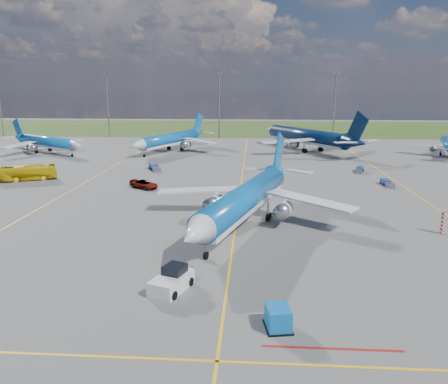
# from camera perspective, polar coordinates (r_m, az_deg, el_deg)

# --- Properties ---
(ground) EXTENTS (400.00, 400.00, 0.00)m
(ground) POSITION_cam_1_polar(r_m,az_deg,el_deg) (49.20, 1.02, -7.83)
(ground) COLOR #5C5C59
(ground) RESTS_ON ground
(grass_strip) EXTENTS (400.00, 80.00, 0.01)m
(grass_strip) POSITION_cam_1_polar(r_m,az_deg,el_deg) (196.57, 3.23, 8.37)
(grass_strip) COLOR #2D4719
(grass_strip) RESTS_ON ground
(taxiway_lines) EXTENTS (60.25, 160.00, 0.02)m
(taxiway_lines) POSITION_cam_1_polar(r_m,az_deg,el_deg) (75.64, 2.20, -0.13)
(taxiway_lines) COLOR yellow
(taxiway_lines) RESTS_ON ground
(floodlight_masts) EXTENTS (202.20, 0.50, 22.70)m
(floodlight_masts) POSITION_cam_1_polar(r_m,az_deg,el_deg) (156.02, 6.85, 11.55)
(floodlight_masts) COLOR slate
(floodlight_masts) RESTS_ON ground
(warning_post) EXTENTS (0.50, 0.50, 3.00)m
(warning_post) POSITION_cam_1_polar(r_m,az_deg,el_deg) (61.04, 26.67, -3.54)
(warning_post) COLOR red
(warning_post) RESTS_ON ground
(bg_jet_nw) EXTENTS (42.04, 39.58, 8.79)m
(bg_jet_nw) POSITION_cam_1_polar(r_m,az_deg,el_deg) (130.98, -22.00, 4.75)
(bg_jet_nw) COLOR #0B5BA3
(bg_jet_nw) RESTS_ON ground
(bg_jet_nnw) EXTENTS (40.47, 45.19, 9.73)m
(bg_jet_nnw) POSITION_cam_1_polar(r_m,az_deg,el_deg) (125.78, -6.98, 5.32)
(bg_jet_nnw) COLOR #0B5BA3
(bg_jet_nnw) RESTS_ON ground
(bg_jet_n) EXTENTS (53.17, 56.78, 11.89)m
(bg_jet_n) POSITION_cam_1_polar(r_m,az_deg,el_deg) (127.80, 10.64, 5.31)
(bg_jet_n) COLOR #071C3D
(bg_jet_n) RESTS_ON ground
(bg_jet_ne) EXTENTS (31.52, 36.26, 8.02)m
(bg_jet_ne) POSITION_cam_1_polar(r_m,az_deg,el_deg) (132.81, 27.16, 4.35)
(bg_jet_ne) COLOR #0B5BA3
(bg_jet_ne) RESTS_ON ground
(main_airliner) EXTENTS (40.80, 46.98, 10.41)m
(main_airliner) POSITION_cam_1_polar(r_m,az_deg,el_deg) (58.90, 2.82, -4.18)
(main_airliner) COLOR #0B5BA3
(main_airliner) RESTS_ON ground
(pushback_tug) EXTENTS (3.81, 6.45, 2.17)m
(pushback_tug) POSITION_cam_1_polar(r_m,az_deg,el_deg) (40.62, -6.78, -11.41)
(pushback_tug) COLOR silver
(pushback_tug) RESTS_ON ground
(uld_container) EXTENTS (2.09, 2.45, 1.75)m
(uld_container) POSITION_cam_1_polar(r_m,az_deg,el_deg) (34.79, 7.09, -15.98)
(uld_container) COLOR #0D64B6
(uld_container) RESTS_ON ground
(apron_bus) EXTENTS (10.77, 6.75, 2.98)m
(apron_bus) POSITION_cam_1_polar(r_m,az_deg,el_deg) (93.88, -24.28, 2.30)
(apron_bus) COLOR gold
(apron_bus) RESTS_ON ground
(service_car_a) EXTENTS (3.24, 3.98, 1.28)m
(service_car_a) POSITION_cam_1_polar(r_m,az_deg,el_deg) (82.41, -11.49, 1.20)
(service_car_a) COLOR #999999
(service_car_a) RESTS_ON ground
(service_car_b) EXTENTS (5.83, 4.98, 1.49)m
(service_car_b) POSITION_cam_1_polar(r_m,az_deg,el_deg) (80.17, -10.33, 0.98)
(service_car_b) COLOR #999999
(service_car_b) RESTS_ON ground
(service_car_c) EXTENTS (4.53, 4.08, 1.27)m
(service_car_c) POSITION_cam_1_polar(r_m,az_deg,el_deg) (81.16, 5.36, 1.22)
(service_car_c) COLOR #999999
(service_car_c) RESTS_ON ground
(baggage_tug_w) EXTENTS (1.43, 4.53, 1.00)m
(baggage_tug_w) POSITION_cam_1_polar(r_m,az_deg,el_deg) (86.71, 20.52, 1.10)
(baggage_tug_w) COLOR navy
(baggage_tug_w) RESTS_ON ground
(baggage_tug_c) EXTENTS (3.58, 5.64, 1.24)m
(baggage_tug_c) POSITION_cam_1_polar(r_m,az_deg,el_deg) (97.42, -9.05, 3.17)
(baggage_tug_c) COLOR navy
(baggage_tug_c) RESTS_ON ground
(baggage_tug_e) EXTENTS (2.65, 4.96, 1.08)m
(baggage_tug_e) POSITION_cam_1_polar(r_m,az_deg,el_deg) (98.64, 17.30, 2.80)
(baggage_tug_e) COLOR #174E8C
(baggage_tug_e) RESTS_ON ground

